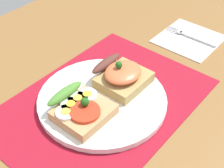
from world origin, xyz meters
TOP-DOWN VIEW (x-y plane):
  - ground_plane at (0.00, 0.00)cm, footprint 120.00×90.00cm
  - placemat at (0.00, 0.00)cm, footprint 42.23×30.01cm
  - plate at (0.00, 0.00)cm, footprint 25.35×25.35cm
  - sandwich_egg_tomato at (-5.92, 0.06)cm, footprint 9.62×10.19cm
  - sandwich_salmon at (5.76, -0.26)cm, footprint 9.88×10.00cm
  - napkin at (31.30, -1.73)cm, footprint 14.59×14.18cm
  - fork at (31.92, -1.43)cm, footprint 1.62×13.59cm

SIDE VIEW (x-z plane):
  - ground_plane at x=0.00cm, z-range -3.20..0.00cm
  - placemat at x=0.00cm, z-range 0.00..0.30cm
  - napkin at x=31.30cm, z-range 0.00..0.60cm
  - fork at x=31.92cm, z-range 0.60..0.92cm
  - plate at x=0.00cm, z-range 0.30..1.52cm
  - sandwich_egg_tomato at x=-5.92cm, z-range 0.95..5.11cm
  - sandwich_salmon at x=5.76cm, z-range 0.72..6.51cm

